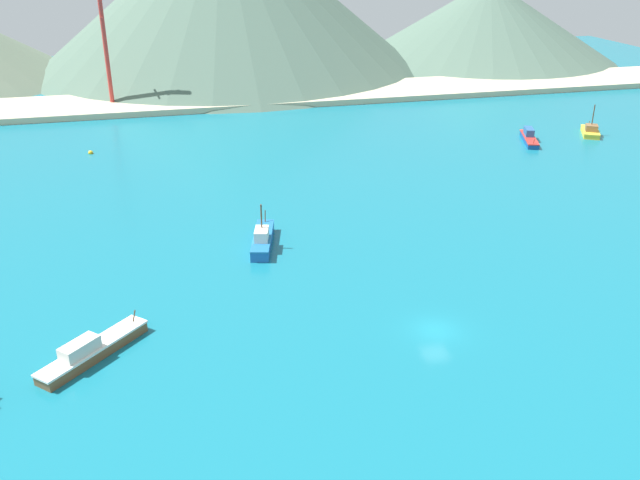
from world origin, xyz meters
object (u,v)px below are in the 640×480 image
fishing_boat_4 (263,239)px  buoy_0 (91,153)px  fishing_boat_3 (91,351)px  fishing_boat_5 (529,137)px  radio_tower (104,35)px  fishing_boat_8 (590,131)px

fishing_boat_4 → buoy_0: fishing_boat_4 is taller
fishing_boat_3 → fishing_boat_5: bearing=35.9°
buoy_0 → radio_tower: bearing=85.2°
fishing_boat_8 → buoy_0: bearing=173.5°
fishing_boat_5 → buoy_0: bearing=171.5°
radio_tower → fishing_boat_8: bearing=-26.9°
fishing_boat_3 → buoy_0: 62.40m
buoy_0 → fishing_boat_5: bearing=-8.5°
buoy_0 → fishing_boat_4: bearing=-63.4°
fishing_boat_4 → fishing_boat_5: bearing=31.3°
fishing_boat_5 → buoy_0: 75.06m
fishing_boat_3 → fishing_boat_4: (18.17, 19.23, 0.13)m
fishing_boat_5 → radio_tower: radio_tower is taller
radio_tower → fishing_boat_3: bearing=-89.6°
fishing_boat_5 → radio_tower: size_ratio=0.34×
fishing_boat_4 → fishing_boat_3: bearing=-133.4°
fishing_boat_3 → radio_tower: radio_tower is taller
fishing_boat_3 → buoy_0: fishing_boat_3 is taller
fishing_boat_3 → fishing_boat_5: fishing_boat_3 is taller
fishing_boat_3 → fishing_boat_8: 98.80m
fishing_boat_4 → fishing_boat_8: size_ratio=1.28×
fishing_boat_5 → fishing_boat_8: (12.94, 1.14, -0.04)m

